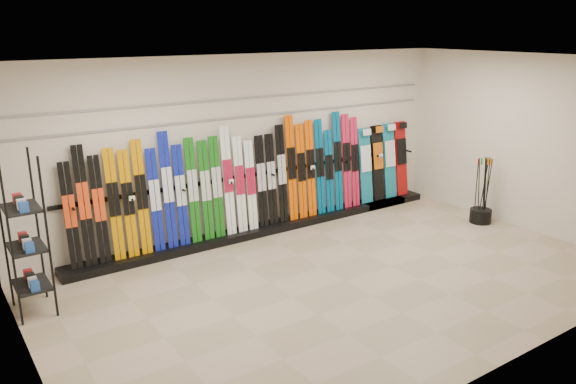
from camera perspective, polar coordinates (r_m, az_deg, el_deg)
floor at (r=7.98m, az=5.78°, el=-8.97°), size 8.00×8.00×0.00m
back_wall at (r=9.45m, az=-3.75°, el=4.74°), size 8.00×0.00×8.00m
left_wall at (r=5.84m, az=-25.52°, el=-4.41°), size 0.00×5.00×5.00m
right_wall at (r=10.45m, az=23.15°, el=4.58°), size 0.00×5.00×5.00m
ceiling at (r=7.22m, az=6.48°, el=13.05°), size 8.00×8.00×0.00m
ski_rack_base at (r=9.78m, az=-1.80°, el=-3.61°), size 8.00×0.40×0.12m
skis at (r=9.22m, az=-5.38°, el=0.89°), size 5.37×0.21×1.84m
snowboards at (r=11.23m, az=9.70°, el=3.03°), size 1.24×0.23×1.47m
accessory_rack at (r=7.48m, az=-25.16°, el=-3.99°), size 0.40×0.60×2.01m
pole_bin at (r=10.74m, az=18.96°, el=-2.30°), size 0.38×0.38×0.25m
ski_poles at (r=10.62m, az=19.23°, el=0.21°), size 0.33×0.23×1.18m
slatwall_rail_0 at (r=9.34m, az=-3.75°, el=7.72°), size 7.60×0.02×0.03m
slatwall_rail_1 at (r=9.30m, az=-3.78°, el=9.55°), size 7.60×0.02×0.03m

